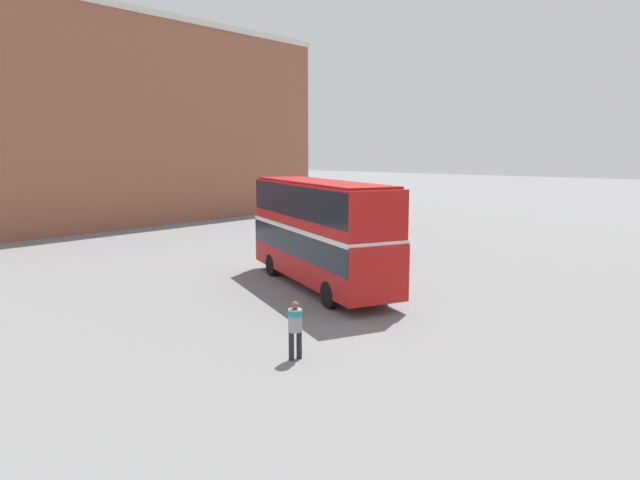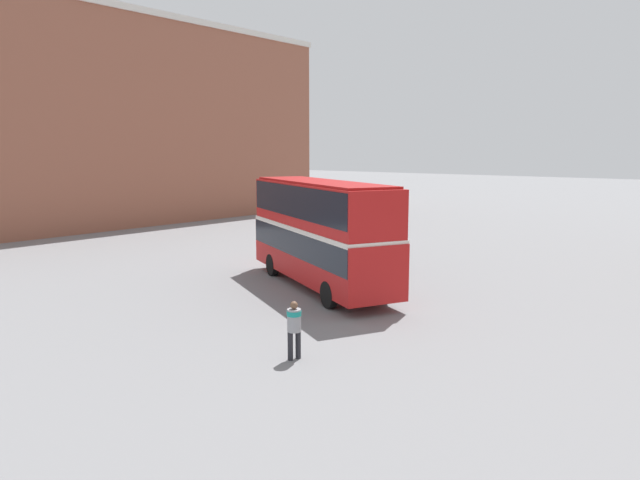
# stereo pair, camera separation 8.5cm
# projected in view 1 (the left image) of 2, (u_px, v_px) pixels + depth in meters

# --- Properties ---
(ground_plane) EXTENTS (240.00, 240.00, 0.00)m
(ground_plane) POSITION_uv_depth(u_px,v_px,m) (345.00, 290.00, 25.17)
(ground_plane) COLOR slate
(building_row_left) EXTENTS (12.19, 39.88, 17.09)m
(building_row_left) POSITION_uv_depth(u_px,v_px,m) (102.00, 122.00, 48.58)
(building_row_left) COLOR #935642
(building_row_left) RESTS_ON ground_plane
(double_decker_bus) EXTENTS (10.58, 6.71, 4.77)m
(double_decker_bus) POSITION_uv_depth(u_px,v_px,m) (320.00, 227.00, 25.33)
(double_decker_bus) COLOR red
(double_decker_bus) RESTS_ON ground_plane
(pedestrian_foreground) EXTENTS (0.54, 0.54, 1.76)m
(pedestrian_foreground) POSITION_uv_depth(u_px,v_px,m) (295.00, 324.00, 16.64)
(pedestrian_foreground) COLOR #232328
(pedestrian_foreground) RESTS_ON ground_plane
(parked_car_kerb_near) EXTENTS (4.44, 2.52, 1.41)m
(parked_car_kerb_near) POSITION_uv_depth(u_px,v_px,m) (364.00, 226.00, 41.02)
(parked_car_kerb_near) COLOR silver
(parked_car_kerb_near) RESTS_ON ground_plane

